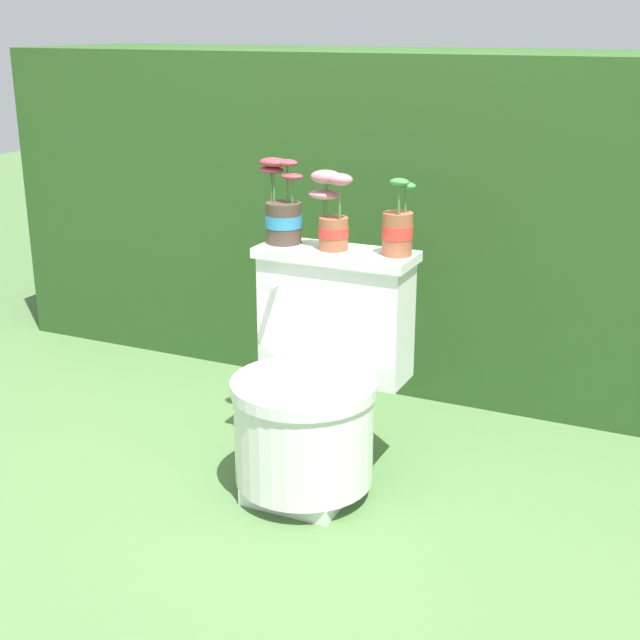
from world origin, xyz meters
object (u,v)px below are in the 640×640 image
object	(u,v)px
potted_plant_left	(283,213)
potted_plant_midleft	(332,214)
potted_plant_middle	(398,229)
toilet	(315,391)

from	to	relation	value
potted_plant_left	potted_plant_midleft	distance (m)	0.17
potted_plant_left	potted_plant_midleft	bearing A→B (deg)	-5.47
potted_plant_left	potted_plant_midleft	world-z (taller)	potted_plant_left
potted_plant_left	potted_plant_midleft	xyz separation A→B (m)	(0.17, -0.02, 0.01)
potted_plant_midleft	potted_plant_middle	xyz separation A→B (m)	(0.20, 0.02, -0.03)
toilet	potted_plant_midleft	world-z (taller)	potted_plant_midleft
potted_plant_midleft	potted_plant_left	bearing A→B (deg)	174.53
toilet	potted_plant_midleft	distance (m)	0.52
potted_plant_middle	potted_plant_left	bearing A→B (deg)	-179.44
potted_plant_left	toilet	bearing A→B (deg)	-40.95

